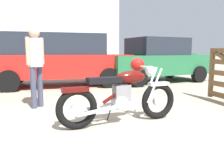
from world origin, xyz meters
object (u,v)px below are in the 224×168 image
object	(u,v)px
blue_hatchback_right	(73,54)
red_hatchback_near	(157,60)
vintage_motorcycle	(123,93)
bystander	(35,59)
silver_sedan_mid	(162,55)
white_estate_far	(56,58)

from	to	relation	value
blue_hatchback_right	red_hatchback_near	world-z (taller)	blue_hatchback_right
blue_hatchback_right	vintage_motorcycle	bearing A→B (deg)	-88.77
bystander	silver_sedan_mid	distance (m)	10.71
bystander	silver_sedan_mid	bearing A→B (deg)	-88.01
bystander	white_estate_far	world-z (taller)	white_estate_far
vintage_motorcycle	red_hatchback_near	world-z (taller)	red_hatchback_near
vintage_motorcycle	blue_hatchback_right	bearing A→B (deg)	80.32
red_hatchback_near	blue_hatchback_right	bearing A→B (deg)	-85.53
red_hatchback_near	white_estate_far	bearing A→B (deg)	-8.48
red_hatchback_near	silver_sedan_mid	bearing A→B (deg)	-129.60
white_estate_far	silver_sedan_mid	distance (m)	8.26
vintage_motorcycle	silver_sedan_mid	xyz separation A→B (m)	(6.48, 8.98, 0.43)
white_estate_far	red_hatchback_near	xyz separation A→B (m)	(3.75, -0.23, -0.10)
bystander	white_estate_far	bearing A→B (deg)	-56.34
blue_hatchback_right	white_estate_far	bearing A→B (deg)	-95.74
vintage_motorcycle	white_estate_far	xyz separation A→B (m)	(-0.49, 4.55, 0.45)
vintage_motorcycle	blue_hatchback_right	distance (m)	13.40
white_estate_far	blue_hatchback_right	world-z (taller)	same
bystander	vintage_motorcycle	bearing A→B (deg)	176.88
bystander	blue_hatchback_right	bearing A→B (deg)	-56.23
silver_sedan_mid	white_estate_far	bearing A→B (deg)	42.68
red_hatchback_near	vintage_motorcycle	bearing A→B (deg)	48.07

